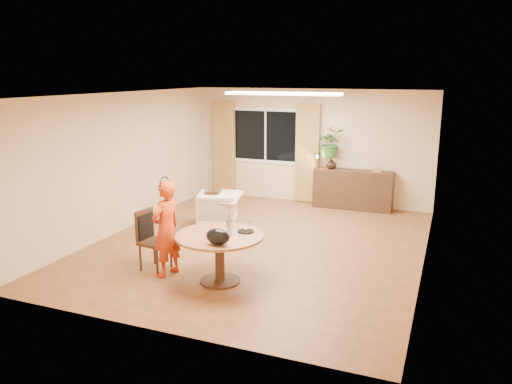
% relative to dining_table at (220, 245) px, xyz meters
% --- Properties ---
extents(floor, '(6.50, 6.50, 0.00)m').
position_rel_dining_table_xyz_m(floor, '(-0.06, 1.71, -0.56)').
color(floor, brown).
rests_on(floor, ground).
extents(ceiling, '(6.50, 6.50, 0.00)m').
position_rel_dining_table_xyz_m(ceiling, '(-0.06, 1.71, 2.04)').
color(ceiling, white).
rests_on(ceiling, wall_back).
extents(wall_back, '(5.50, 0.00, 5.50)m').
position_rel_dining_table_xyz_m(wall_back, '(-0.06, 4.96, 0.74)').
color(wall_back, beige).
rests_on(wall_back, floor).
extents(wall_left, '(0.00, 6.50, 6.50)m').
position_rel_dining_table_xyz_m(wall_left, '(-2.81, 1.71, 0.74)').
color(wall_left, beige).
rests_on(wall_left, floor).
extents(wall_right, '(0.00, 6.50, 6.50)m').
position_rel_dining_table_xyz_m(wall_right, '(2.69, 1.71, 0.74)').
color(wall_right, beige).
rests_on(wall_right, floor).
extents(window, '(1.70, 0.03, 1.30)m').
position_rel_dining_table_xyz_m(window, '(-1.16, 4.94, 0.94)').
color(window, white).
rests_on(window, wall_back).
extents(curtain_left, '(0.55, 0.08, 2.25)m').
position_rel_dining_table_xyz_m(curtain_left, '(-2.21, 4.86, 0.58)').
color(curtain_left, olive).
rests_on(curtain_left, wall_back).
extents(curtain_right, '(0.55, 0.08, 2.25)m').
position_rel_dining_table_xyz_m(curtain_right, '(-0.11, 4.86, 0.58)').
color(curtain_right, olive).
rests_on(curtain_right, wall_back).
extents(ceiling_panel, '(2.20, 0.35, 0.05)m').
position_rel_dining_table_xyz_m(ceiling_panel, '(-0.06, 2.91, 2.00)').
color(ceiling_panel, white).
rests_on(ceiling_panel, ceiling).
extents(dining_table, '(1.26, 1.26, 0.72)m').
position_rel_dining_table_xyz_m(dining_table, '(0.00, 0.00, 0.00)').
color(dining_table, brown).
rests_on(dining_table, floor).
extents(dining_chair, '(0.49, 0.46, 0.92)m').
position_rel_dining_table_xyz_m(dining_chair, '(-1.12, 0.07, -0.10)').
color(dining_chair, black).
rests_on(dining_chair, floor).
extents(child, '(0.59, 0.45, 1.44)m').
position_rel_dining_table_xyz_m(child, '(-0.84, -0.05, 0.16)').
color(child, red).
rests_on(child, floor).
extents(laptop, '(0.43, 0.35, 0.25)m').
position_rel_dining_table_xyz_m(laptop, '(-0.04, 0.02, 0.28)').
color(laptop, '#B7B7BC').
rests_on(laptop, dining_table).
extents(tumbler, '(0.09, 0.09, 0.12)m').
position_rel_dining_table_xyz_m(tumbler, '(0.02, 0.32, 0.21)').
color(tumbler, white).
rests_on(tumbler, dining_table).
extents(wine_glass, '(0.08, 0.08, 0.19)m').
position_rel_dining_table_xyz_m(wine_glass, '(0.38, 0.20, 0.25)').
color(wine_glass, white).
rests_on(wine_glass, dining_table).
extents(pot_lid, '(0.28, 0.28, 0.04)m').
position_rel_dining_table_xyz_m(pot_lid, '(0.30, 0.24, 0.17)').
color(pot_lid, white).
rests_on(pot_lid, dining_table).
extents(handbag, '(0.36, 0.24, 0.23)m').
position_rel_dining_table_xyz_m(handbag, '(0.17, -0.39, 0.27)').
color(handbag, black).
rests_on(handbag, dining_table).
extents(armchair, '(0.91, 0.93, 0.68)m').
position_rel_dining_table_xyz_m(armchair, '(-1.23, 2.45, -0.22)').
color(armchair, '#C4AF9B').
rests_on(armchair, floor).
extents(throw, '(0.47, 0.57, 0.03)m').
position_rel_dining_table_xyz_m(throw, '(-0.97, 2.39, 0.13)').
color(throw, beige).
rests_on(throw, armchair).
extents(sideboard, '(1.72, 0.42, 0.86)m').
position_rel_dining_table_xyz_m(sideboard, '(0.99, 4.72, -0.13)').
color(sideboard, black).
rests_on(sideboard, floor).
extents(vase, '(0.28, 0.28, 0.25)m').
position_rel_dining_table_xyz_m(vase, '(0.48, 4.72, 0.42)').
color(vase, black).
rests_on(vase, sideboard).
extents(bouquet, '(0.73, 0.68, 0.66)m').
position_rel_dining_table_xyz_m(bouquet, '(0.46, 4.72, 0.88)').
color(bouquet, '#276124').
rests_on(bouquet, vase).
extents(book_stack, '(0.22, 0.19, 0.08)m').
position_rel_dining_table_xyz_m(book_stack, '(1.50, 4.72, 0.34)').
color(book_stack, '#94634B').
rests_on(book_stack, sideboard).
extents(desk_lamp, '(0.15, 0.15, 0.36)m').
position_rel_dining_table_xyz_m(desk_lamp, '(0.17, 4.67, 0.48)').
color(desk_lamp, black).
rests_on(desk_lamp, sideboard).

